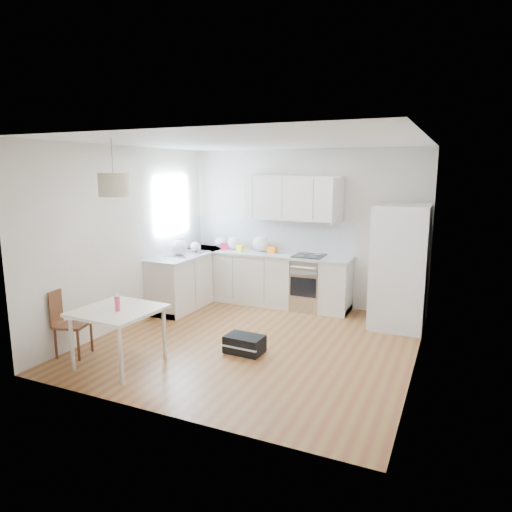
{
  "coord_description": "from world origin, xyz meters",
  "views": [
    {
      "loc": [
        2.49,
        -5.44,
        2.35
      ],
      "look_at": [
        -0.15,
        0.4,
        1.13
      ],
      "focal_mm": 32.0,
      "sensor_mm": 36.0,
      "label": 1
    }
  ],
  "objects_px": {
    "refrigerator": "(401,266)",
    "dining_table": "(118,315)",
    "gym_bag": "(245,344)",
    "dining_chair": "(73,323)"
  },
  "relations": [
    {
      "from": "refrigerator",
      "to": "dining_table",
      "type": "distance_m",
      "value": 4.11
    },
    {
      "from": "refrigerator",
      "to": "dining_table",
      "type": "relative_size",
      "value": 1.95
    },
    {
      "from": "refrigerator",
      "to": "dining_table",
      "type": "bearing_deg",
      "value": -135.91
    },
    {
      "from": "dining_table",
      "to": "gym_bag",
      "type": "height_order",
      "value": "dining_table"
    },
    {
      "from": "dining_table",
      "to": "gym_bag",
      "type": "xyz_separation_m",
      "value": [
        1.21,
        0.98,
        -0.52
      ]
    },
    {
      "from": "refrigerator",
      "to": "gym_bag",
      "type": "xyz_separation_m",
      "value": [
        -1.69,
        -1.93,
        -0.81
      ]
    },
    {
      "from": "dining_table",
      "to": "gym_bag",
      "type": "relative_size",
      "value": 1.93
    },
    {
      "from": "refrigerator",
      "to": "dining_chair",
      "type": "bearing_deg",
      "value": -142.33
    },
    {
      "from": "refrigerator",
      "to": "gym_bag",
      "type": "height_order",
      "value": "refrigerator"
    },
    {
      "from": "dining_table",
      "to": "dining_chair",
      "type": "bearing_deg",
      "value": -176.72
    }
  ]
}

